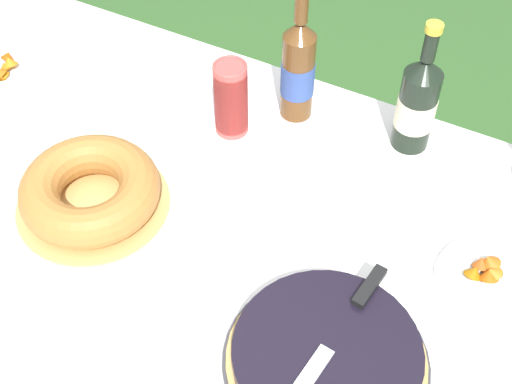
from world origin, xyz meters
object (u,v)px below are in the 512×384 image
object	(u,v)px
serving_knife	(337,334)
cup_stack	(231,99)
bundt_cake	(90,191)
cider_bottle_amber	(298,69)
snack_plate_left	(0,78)
snack_plate_near	(488,276)
berry_tart	(326,358)
juice_bottle_red	(417,103)

from	to	relation	value
serving_knife	cup_stack	size ratio (longest dim) A/B	2.13
bundt_cake	cup_stack	xyz separation A→B (m)	(0.14, 0.32, 0.04)
cider_bottle_amber	snack_plate_left	bearing A→B (deg)	-161.14
snack_plate_near	snack_plate_left	world-z (taller)	same
berry_tart	juice_bottle_red	world-z (taller)	juice_bottle_red
berry_tart	snack_plate_left	xyz separation A→B (m)	(-0.97, 0.32, -0.02)
cider_bottle_amber	serving_knife	bearing A→B (deg)	-58.29
bundt_cake	snack_plate_left	distance (m)	0.47
berry_tart	cup_stack	world-z (taller)	cup_stack
juice_bottle_red	snack_plate_left	bearing A→B (deg)	-164.65
bundt_cake	cup_stack	world-z (taller)	cup_stack
serving_knife	cider_bottle_amber	size ratio (longest dim) A/B	1.16
berry_tart	snack_plate_left	world-z (taller)	berry_tart
berry_tart	cider_bottle_amber	world-z (taller)	cider_bottle_amber
berry_tart	cup_stack	xyz separation A→B (m)	(-0.41, 0.43, 0.06)
bundt_cake	cup_stack	size ratio (longest dim) A/B	1.73
cup_stack	snack_plate_left	world-z (taller)	cup_stack
snack_plate_left	berry_tart	bearing A→B (deg)	-18.14
cider_bottle_amber	berry_tart	bearing A→B (deg)	-59.95
berry_tart	snack_plate_near	size ratio (longest dim) A/B	1.77
cider_bottle_amber	juice_bottle_red	xyz separation A→B (m)	(0.26, 0.03, -0.01)
bundt_cake	snack_plate_left	xyz separation A→B (m)	(-0.42, 0.21, -0.03)
cider_bottle_amber	juice_bottle_red	distance (m)	0.26
berry_tart	snack_plate_near	world-z (taller)	berry_tart
cup_stack	cider_bottle_amber	world-z (taller)	cider_bottle_amber
serving_knife	snack_plate_near	size ratio (longest dim) A/B	1.93
bundt_cake	snack_plate_near	distance (m)	0.77
bundt_cake	snack_plate_left	size ratio (longest dim) A/B	1.28
snack_plate_near	cup_stack	bearing A→B (deg)	167.58
cup_stack	bundt_cake	bearing A→B (deg)	-113.31
serving_knife	juice_bottle_red	xyz separation A→B (m)	(-0.06, 0.54, 0.05)
serving_knife	bundt_cake	size ratio (longest dim) A/B	1.23
berry_tart	cider_bottle_amber	distance (m)	0.63
berry_tart	serving_knife	world-z (taller)	serving_knife
snack_plate_left	cider_bottle_amber	bearing A→B (deg)	18.86
berry_tart	snack_plate_near	xyz separation A→B (m)	(0.19, 0.30, -0.02)
berry_tart	serving_knife	size ratio (longest dim) A/B	0.91
snack_plate_near	juice_bottle_red	bearing A→B (deg)	132.10
cup_stack	snack_plate_near	bearing A→B (deg)	-12.42
cup_stack	snack_plate_near	xyz separation A→B (m)	(0.61, -0.13, -0.08)
bundt_cake	cup_stack	distance (m)	0.35
berry_tart	bundt_cake	bearing A→B (deg)	168.88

